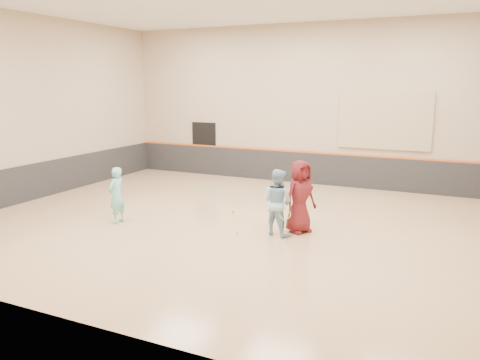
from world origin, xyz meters
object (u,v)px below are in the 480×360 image
at_px(young_man, 300,196).
at_px(girl, 116,195).
at_px(instructor, 277,202).
at_px(spare_racket, 234,205).

bearing_deg(young_man, girl, 134.98).
bearing_deg(girl, young_man, 105.20).
distance_m(instructor, young_man, 0.64).
relative_size(instructor, spare_racket, 2.36).
xyz_separation_m(girl, instructor, (4.37, 0.89, 0.07)).
xyz_separation_m(girl, young_man, (4.83, 1.33, 0.16)).
distance_m(young_man, spare_racket, 3.10).
distance_m(instructor, spare_racket, 2.96).
distance_m(girl, young_man, 5.02).
bearing_deg(instructor, young_man, -120.79).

